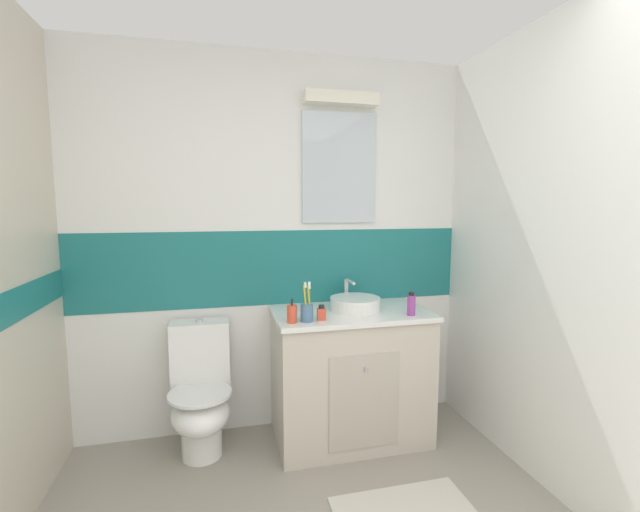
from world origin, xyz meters
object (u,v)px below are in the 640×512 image
sink_basin (355,303)px  toothbrush_cup (307,311)px  soap_dispenser (292,314)px  toilet (201,394)px  deodorant_spray_can (411,304)px  perfume_flask_small (321,313)px

sink_basin → toothbrush_cup: size_ratio=1.57×
sink_basin → soap_dispenser: sink_basin is taller
toilet → toothbrush_cup: (0.61, -0.23, 0.54)m
sink_basin → deodorant_spray_can: sink_basin is taller
toilet → toothbrush_cup: toothbrush_cup is taller
toilet → perfume_flask_small: 0.90m
toilet → toothbrush_cup: bearing=-20.7°
soap_dispenser → deodorant_spray_can: 0.74m
toothbrush_cup → perfume_flask_small: (0.09, 0.01, -0.02)m
soap_dispenser → perfume_flask_small: soap_dispenser is taller
sink_basin → soap_dispenser: (-0.45, -0.20, 0.01)m
toothbrush_cup → deodorant_spray_can: toothbrush_cup is taller
soap_dispenser → perfume_flask_small: (0.18, 0.01, -0.01)m
soap_dispenser → deodorant_spray_can: deodorant_spray_can is taller
toothbrush_cup → perfume_flask_small: toothbrush_cup is taller
sink_basin → toothbrush_cup: toothbrush_cup is taller
toilet → perfume_flask_small: size_ratio=8.91×
toothbrush_cup → perfume_flask_small: size_ratio=2.57×
toilet → deodorant_spray_can: bearing=-10.9°
sink_basin → soap_dispenser: size_ratio=2.58×
toilet → perfume_flask_small: bearing=-17.6°
toilet → soap_dispenser: (0.53, -0.23, 0.53)m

